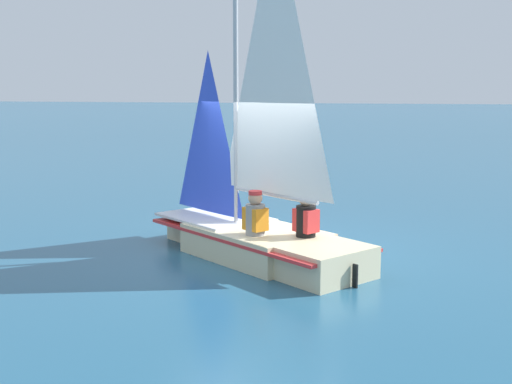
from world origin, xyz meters
TOP-DOWN VIEW (x-y plane):
  - ground_plane at (0.00, 0.00)m, footprint 260.00×260.00m
  - sailboat_main at (0.02, 0.03)m, footprint 3.42×4.16m
  - sailor_helm at (0.44, 0.12)m, footprint 0.42×0.43m
  - sailor_crew at (0.32, 0.89)m, footprint 0.42×0.43m

SIDE VIEW (x-z plane):
  - ground_plane at x=0.00m, z-range 0.00..0.00m
  - sailor_crew at x=0.32m, z-range 0.04..1.20m
  - sailor_helm at x=0.44m, z-range 0.05..1.21m
  - sailboat_main at x=0.02m, z-range -2.04..3.47m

